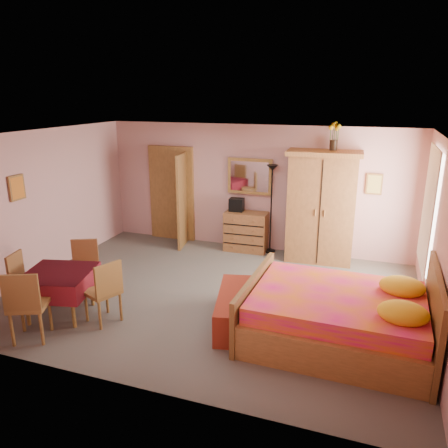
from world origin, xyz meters
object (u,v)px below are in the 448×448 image
at_px(wall_mirror, 250,176).
at_px(chair_west, 28,281).
at_px(bench, 236,309).
at_px(chair_south, 29,304).
at_px(sunflower_vase, 334,136).
at_px(wardrobe, 321,207).
at_px(stereo, 237,205).
at_px(floor_lamp, 271,209).
at_px(dining_table, 60,293).
at_px(chair_east, 102,291).
at_px(bed, 338,302).
at_px(chest_of_drawers, 246,232).
at_px(chair_north, 84,270).

distance_m(wall_mirror, chair_west, 4.62).
relative_size(bench, chair_south, 1.36).
height_order(sunflower_vase, bench, sunflower_vase).
bearing_deg(wardrobe, sunflower_vase, 37.33).
height_order(stereo, chair_west, stereo).
relative_size(floor_lamp, sunflower_vase, 3.49).
height_order(dining_table, chair_south, chair_south).
bearing_deg(stereo, wardrobe, -3.01).
distance_m(floor_lamp, chair_east, 4.00).
xyz_separation_m(wardrobe, bench, (-0.77, -2.94, -0.86)).
distance_m(dining_table, chair_east, 0.72).
relative_size(wall_mirror, chair_south, 0.92).
height_order(dining_table, chair_west, chair_west).
height_order(wall_mirror, sunflower_vase, sunflower_vase).
height_order(wall_mirror, bed, wall_mirror).
bearing_deg(wall_mirror, stereo, -142.95).
bearing_deg(chair_south, floor_lamp, 39.05).
bearing_deg(floor_lamp, wall_mirror, 166.42).
xyz_separation_m(chest_of_drawers, chair_west, (-2.42, -3.57, 0.03)).
bearing_deg(stereo, chest_of_drawers, -10.21).
relative_size(bench, dining_table, 1.48).
height_order(chair_south, chair_east, chair_south).
height_order(chest_of_drawers, sunflower_vase, sunflower_vase).
relative_size(sunflower_vase, chair_west, 0.60).
xyz_separation_m(wardrobe, chair_north, (-3.36, -2.93, -0.62)).
relative_size(stereo, wardrobe, 0.13).
bearing_deg(wardrobe, chest_of_drawers, 175.05).
bearing_deg(floor_lamp, bed, -61.67).
bearing_deg(bed, dining_table, -169.51).
relative_size(floor_lamp, bench, 1.32).
xyz_separation_m(wardrobe, chair_east, (-2.61, -3.51, -0.61)).
distance_m(chair_south, chair_west, 0.99).
xyz_separation_m(wall_mirror, chair_north, (-1.83, -3.19, -1.09)).
bearing_deg(wall_mirror, wardrobe, -9.75).
xyz_separation_m(stereo, dining_table, (-1.57, -3.65, -0.62)).
bearing_deg(chair_east, chest_of_drawers, 5.54).
distance_m(sunflower_vase, chair_east, 4.95).
relative_size(bed, chair_south, 2.35).
bearing_deg(chair_south, sunflower_vase, 28.14).
bearing_deg(bed, wardrobe, 103.30).
relative_size(wardrobe, chair_south, 2.13).
distance_m(floor_lamp, chair_south, 4.92).
bearing_deg(sunflower_vase, wardrobe, -139.65).
bearing_deg(wall_mirror, chair_east, -106.15).
xyz_separation_m(chest_of_drawers, bed, (2.15, -2.96, 0.14)).
height_order(dining_table, chair_north, chair_north).
xyz_separation_m(chest_of_drawers, wardrobe, (1.52, -0.05, 0.67)).
distance_m(sunflower_vase, dining_table, 5.46).
relative_size(wall_mirror, bench, 0.68).
height_order(wardrobe, chair_south, wardrobe).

